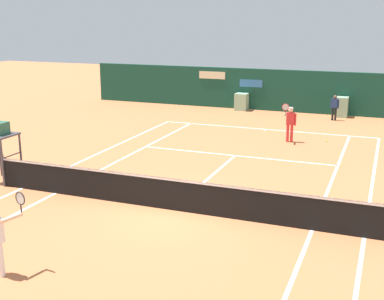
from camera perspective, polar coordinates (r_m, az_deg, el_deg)
name	(u,v)px	position (r m, az deg, el deg)	size (l,w,h in m)	color
ground_plane	(179,203)	(15.35, -1.43, -5.96)	(80.00, 80.00, 0.01)	#C67042
tennis_net	(171,193)	(14.68, -2.31, -4.84)	(12.10, 0.10, 1.07)	#4C4C51
sponsor_back_wall	(288,92)	(30.45, 10.62, 6.41)	(25.00, 1.02, 2.44)	#144233
player_on_baseline	(290,121)	(22.97, 10.88, 3.18)	(0.54, 0.72, 1.80)	red
ball_kid_left_post	(335,106)	(28.45, 15.62, 4.76)	(0.45, 0.21, 1.37)	black
tennis_ball_mid_court	(327,141)	(23.61, 14.85, 1.00)	(0.07, 0.07, 0.07)	#CCE033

